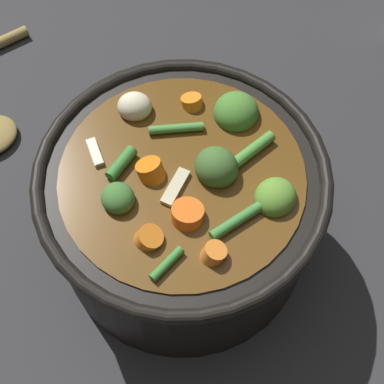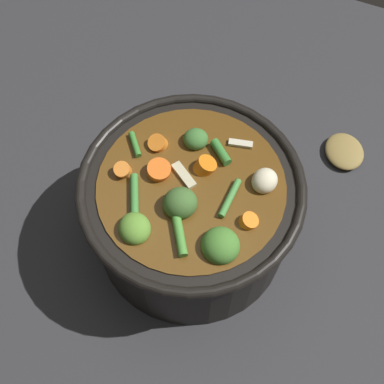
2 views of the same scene
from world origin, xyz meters
The scene contains 2 objects.
ground_plane centered at (0.00, 0.00, 0.00)m, with size 1.10×1.10×0.00m, color #2D2D30.
cooking_pot centered at (0.00, 0.00, 0.07)m, with size 0.27×0.27×0.16m.
Camera 1 is at (-0.26, 0.02, 0.57)m, focal length 54.47 mm.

